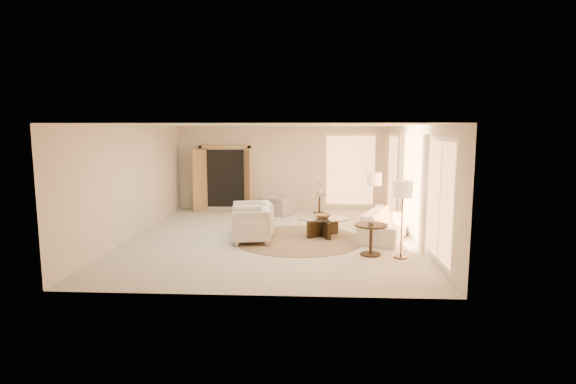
{
  "coord_description": "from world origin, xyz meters",
  "views": [
    {
      "loc": [
        0.99,
        -11.02,
        2.71
      ],
      "look_at": [
        0.4,
        0.4,
        1.1
      ],
      "focal_mm": 28.0,
      "sensor_mm": 36.0,
      "label": 1
    }
  ],
  "objects_px": {
    "armchair_left": "(253,217)",
    "accent_chair": "(277,202)",
    "armchair_right": "(251,223)",
    "side_table": "(319,202)",
    "floor_lamp_near": "(374,182)",
    "floor_lamp_far": "(403,193)",
    "end_table": "(371,234)",
    "side_vase": "(320,191)",
    "bowl": "(323,216)",
    "coffee_table": "(323,225)",
    "sofa": "(387,224)",
    "end_vase": "(371,221)"
  },
  "relations": [
    {
      "from": "armchair_left",
      "to": "bowl",
      "type": "relative_size",
      "value": 2.48
    },
    {
      "from": "coffee_table",
      "to": "side_vase",
      "type": "distance_m",
      "value": 3.19
    },
    {
      "from": "armchair_right",
      "to": "side_table",
      "type": "xyz_separation_m",
      "value": [
        1.72,
        3.84,
        -0.1
      ]
    },
    {
      "from": "armchair_right",
      "to": "side_table",
      "type": "bearing_deg",
      "value": 147.63
    },
    {
      "from": "floor_lamp_near",
      "to": "side_vase",
      "type": "bearing_deg",
      "value": 117.49
    },
    {
      "from": "armchair_right",
      "to": "bowl",
      "type": "xyz_separation_m",
      "value": [
        1.75,
        0.68,
        0.05
      ]
    },
    {
      "from": "sofa",
      "to": "end_table",
      "type": "bearing_deg",
      "value": -178.76
    },
    {
      "from": "end_table",
      "to": "bowl",
      "type": "distance_m",
      "value": 1.93
    },
    {
      "from": "armchair_left",
      "to": "floor_lamp_far",
      "type": "xyz_separation_m",
      "value": [
        3.4,
        -1.87,
        0.92
      ]
    },
    {
      "from": "armchair_left",
      "to": "end_vase",
      "type": "distance_m",
      "value": 3.27
    },
    {
      "from": "armchair_left",
      "to": "armchair_right",
      "type": "height_order",
      "value": "armchair_left"
    },
    {
      "from": "floor_lamp_far",
      "to": "side_vase",
      "type": "relative_size",
      "value": 7.29
    },
    {
      "from": "armchair_right",
      "to": "side_table",
      "type": "distance_m",
      "value": 4.21
    },
    {
      "from": "armchair_left",
      "to": "accent_chair",
      "type": "distance_m",
      "value": 2.85
    },
    {
      "from": "side_table",
      "to": "end_vase",
      "type": "bearing_deg",
      "value": -78.02
    },
    {
      "from": "floor_lamp_near",
      "to": "side_vase",
      "type": "xyz_separation_m",
      "value": [
        -1.37,
        2.63,
        -0.62
      ]
    },
    {
      "from": "armchair_right",
      "to": "floor_lamp_near",
      "type": "height_order",
      "value": "floor_lamp_near"
    },
    {
      "from": "armchair_left",
      "to": "coffee_table",
      "type": "relative_size",
      "value": 0.59
    },
    {
      "from": "armchair_right",
      "to": "side_vase",
      "type": "bearing_deg",
      "value": 147.63
    },
    {
      "from": "sofa",
      "to": "side_vase",
      "type": "distance_m",
      "value": 3.59
    },
    {
      "from": "end_vase",
      "to": "side_vase",
      "type": "distance_m",
      "value": 4.92
    },
    {
      "from": "coffee_table",
      "to": "floor_lamp_near",
      "type": "relative_size",
      "value": 1.02
    },
    {
      "from": "accent_chair",
      "to": "sofa",
      "type": "bearing_deg",
      "value": 167.18
    },
    {
      "from": "armchair_right",
      "to": "side_table",
      "type": "relative_size",
      "value": 1.52
    },
    {
      "from": "armchair_right",
      "to": "accent_chair",
      "type": "xyz_separation_m",
      "value": [
        0.37,
        3.52,
        -0.07
      ]
    },
    {
      "from": "floor_lamp_far",
      "to": "floor_lamp_near",
      "type": "bearing_deg",
      "value": 96.37
    },
    {
      "from": "end_table",
      "to": "end_vase",
      "type": "height_order",
      "value": "end_vase"
    },
    {
      "from": "accent_chair",
      "to": "armchair_right",
      "type": "bearing_deg",
      "value": 114.88
    },
    {
      "from": "side_vase",
      "to": "end_table",
      "type": "bearing_deg",
      "value": -78.02
    },
    {
      "from": "side_table",
      "to": "armchair_right",
      "type": "bearing_deg",
      "value": -114.07
    },
    {
      "from": "armchair_right",
      "to": "floor_lamp_near",
      "type": "distance_m",
      "value": 3.43
    },
    {
      "from": "sofa",
      "to": "armchair_right",
      "type": "height_order",
      "value": "armchair_right"
    },
    {
      "from": "armchair_left",
      "to": "end_table",
      "type": "bearing_deg",
      "value": 44.91
    },
    {
      "from": "floor_lamp_near",
      "to": "bowl",
      "type": "xyz_separation_m",
      "value": [
        -1.34,
        -0.54,
        -0.82
      ]
    },
    {
      "from": "armchair_right",
      "to": "floor_lamp_near",
      "type": "xyz_separation_m",
      "value": [
        3.08,
        1.22,
        0.88
      ]
    },
    {
      "from": "accent_chair",
      "to": "end_table",
      "type": "xyz_separation_m",
      "value": [
        2.37,
        -4.49,
        0.07
      ]
    },
    {
      "from": "bowl",
      "to": "end_table",
      "type": "bearing_deg",
      "value": -59.01
    },
    {
      "from": "side_vase",
      "to": "bowl",
      "type": "bearing_deg",
      "value": -89.45
    },
    {
      "from": "floor_lamp_near",
      "to": "bowl",
      "type": "relative_size",
      "value": 4.12
    },
    {
      "from": "floor_lamp_near",
      "to": "coffee_table",
      "type": "bearing_deg",
      "value": -158.05
    },
    {
      "from": "coffee_table",
      "to": "floor_lamp_far",
      "type": "bearing_deg",
      "value": -48.96
    },
    {
      "from": "armchair_right",
      "to": "floor_lamp_near",
      "type": "bearing_deg",
      "value": 103.25
    },
    {
      "from": "floor_lamp_far",
      "to": "bowl",
      "type": "xyz_separation_m",
      "value": [
        -1.6,
        1.84,
        -0.88
      ]
    },
    {
      "from": "armchair_left",
      "to": "coffee_table",
      "type": "xyz_separation_m",
      "value": [
        1.8,
        -0.03,
        -0.18
      ]
    },
    {
      "from": "armchair_left",
      "to": "end_vase",
      "type": "xyz_separation_m",
      "value": [
        2.79,
        -1.68,
        0.28
      ]
    },
    {
      "from": "armchair_left",
      "to": "accent_chair",
      "type": "bearing_deg",
      "value": 157.39
    },
    {
      "from": "side_vase",
      "to": "armchair_left",
      "type": "bearing_deg",
      "value": -119.36
    },
    {
      "from": "armchair_right",
      "to": "floor_lamp_far",
      "type": "height_order",
      "value": "floor_lamp_far"
    },
    {
      "from": "end_table",
      "to": "bowl",
      "type": "height_order",
      "value": "end_table"
    },
    {
      "from": "end_table",
      "to": "floor_lamp_near",
      "type": "bearing_deg",
      "value": 81.05
    }
  ]
}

